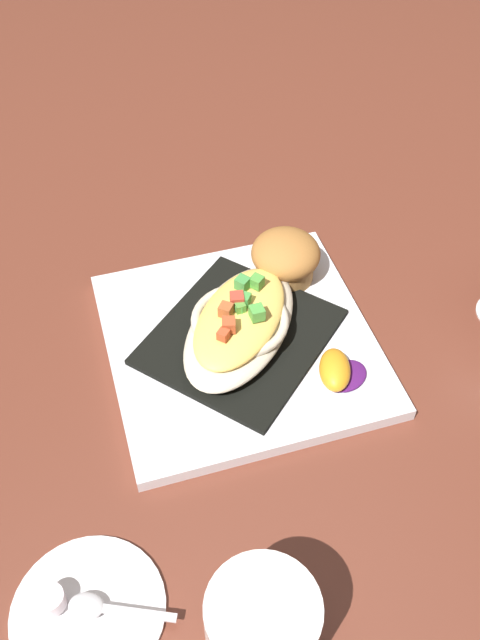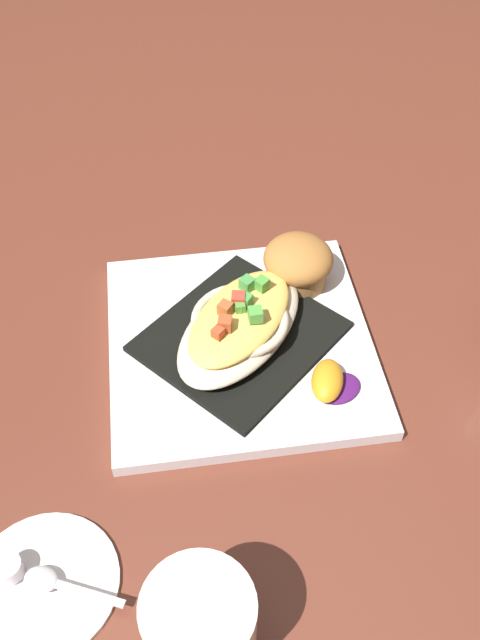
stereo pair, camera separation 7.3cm
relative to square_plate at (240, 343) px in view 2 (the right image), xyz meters
name	(u,v)px [view 2 (the right image)]	position (x,y,z in m)	size (l,w,h in m)	color
ground_plane	(240,347)	(0.00, 0.00, -0.01)	(2.60, 2.60, 0.00)	brown
square_plate	(240,343)	(0.00, 0.00, 0.00)	(0.28, 0.28, 0.02)	white
folded_napkin	(240,336)	(0.00, 0.00, 0.01)	(0.19, 0.17, 0.01)	black
gratin_dish	(240,322)	(0.00, 0.00, 0.03)	(0.20, 0.20, 0.05)	beige
muffin	(298,263)	(-0.08, -0.07, 0.04)	(0.08, 0.08, 0.06)	#A5733C
orange_garnish	(330,382)	(-0.08, 0.08, 0.02)	(0.07, 0.06, 0.02)	#4B165E
coffee_mug	(198,631)	(0.09, 0.30, 0.03)	(0.11, 0.09, 0.09)	white
creamer_saucer	(43,583)	(0.22, 0.22, 0.00)	(0.13, 0.13, 0.01)	white
spoon	(49,582)	(0.21, 0.23, 0.01)	(0.09, 0.05, 0.01)	silver
creamer_cup_0	(9,568)	(0.24, 0.21, 0.01)	(0.02, 0.02, 0.02)	white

